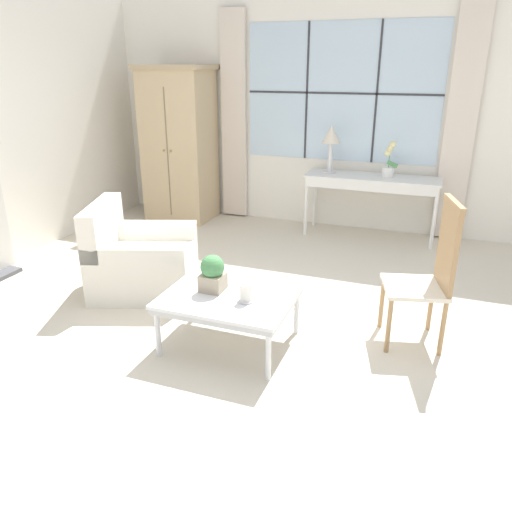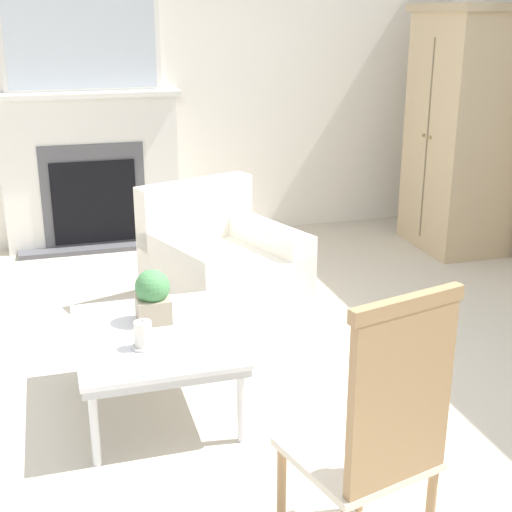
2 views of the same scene
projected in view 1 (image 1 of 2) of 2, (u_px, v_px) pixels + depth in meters
ground_plane at (253, 330)px, 3.99m from camera, size 14.00×14.00×0.00m
wall_back_windowed at (340, 115)px, 6.13m from camera, size 7.20×0.14×2.80m
armoire at (180, 144)px, 6.60m from camera, size 0.92×0.71×1.99m
console_table at (372, 183)px, 5.94m from camera, size 1.57×0.50×0.75m
table_lamp at (331, 138)px, 5.93m from camera, size 0.22×0.22×0.57m
potted_orchid at (389, 163)px, 5.82m from camera, size 0.18×0.14×0.42m
armchair_upholstered at (141, 262)px, 4.64m from camera, size 1.12×1.11×0.83m
side_chair_wooden at (432, 268)px, 3.63m from camera, size 0.54×0.54×1.11m
coffee_table at (230, 299)px, 3.67m from camera, size 0.94×0.77×0.42m
potted_plant_small at (213, 273)px, 3.67m from camera, size 0.18×0.18×0.28m
pillar_candle at (246, 293)px, 3.52m from camera, size 0.12×0.12×0.15m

